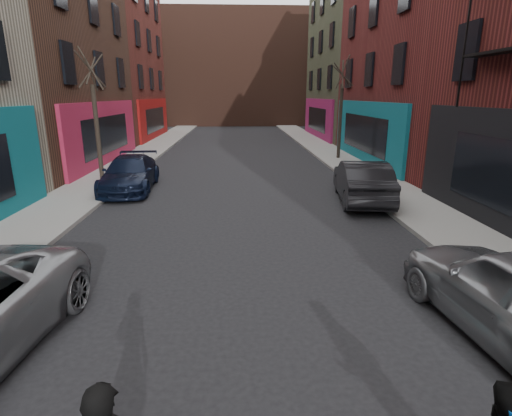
{
  "coord_description": "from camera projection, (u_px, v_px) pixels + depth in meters",
  "views": [
    {
      "loc": [
        -0.04,
        -0.22,
        3.87
      ],
      "look_at": [
        0.34,
        7.75,
        1.6
      ],
      "focal_mm": 28.0,
      "sensor_mm": 36.0,
      "label": 1
    }
  ],
  "objects": [
    {
      "name": "building_far",
      "position": [
        236.0,
        70.0,
        53.15
      ],
      "size": [
        40.0,
        10.0,
        14.0
      ],
      "primitive_type": "cube",
      "color": "#47281E",
      "rests_on": "ground"
    },
    {
      "name": "sidewalk_right",
      "position": [
        319.0,
        146.0,
        30.37
      ],
      "size": [
        2.5,
        84.0,
        0.13
      ],
      "primitive_type": "cube",
      "color": "gray",
      "rests_on": "ground"
    },
    {
      "name": "tree_left_far",
      "position": [
        95.0,
        106.0,
        17.35
      ],
      "size": [
        2.0,
        2.0,
        6.5
      ],
      "primitive_type": null,
      "color": "black",
      "rests_on": "sidewalk_left"
    },
    {
      "name": "parked_right_end",
      "position": [
        362.0,
        181.0,
        14.83
      ],
      "size": [
        2.24,
        4.86,
        1.54
      ],
      "primitive_type": "imported",
      "rotation": [
        0.0,
        0.0,
        3.01
      ],
      "color": "black",
      "rests_on": "ground"
    },
    {
      "name": "sidewalk_left",
      "position": [
        154.0,
        147.0,
        29.79
      ],
      "size": [
        2.5,
        84.0,
        0.13
      ],
      "primitive_type": "cube",
      "color": "gray",
      "rests_on": "ground"
    },
    {
      "name": "tree_right_far",
      "position": [
        341.0,
        101.0,
        23.65
      ],
      "size": [
        2.0,
        2.0,
        6.8
      ],
      "primitive_type": null,
      "color": "black",
      "rests_on": "sidewalk_right"
    },
    {
      "name": "parked_left_end",
      "position": [
        130.0,
        174.0,
        16.63
      ],
      "size": [
        2.22,
        4.91,
        1.4
      ],
      "primitive_type": "imported",
      "rotation": [
        0.0,
        0.0,
        0.06
      ],
      "color": "black",
      "rests_on": "ground"
    }
  ]
}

